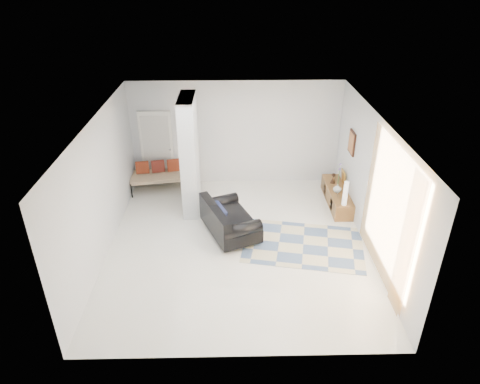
{
  "coord_description": "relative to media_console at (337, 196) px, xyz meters",
  "views": [
    {
      "loc": [
        -0.12,
        -7.61,
        5.45
      ],
      "look_at": [
        0.06,
        0.6,
        0.96
      ],
      "focal_mm": 32.0,
      "sensor_mm": 36.0,
      "label": 1
    }
  ],
  "objects": [
    {
      "name": "wall_front",
      "position": [
        -2.52,
        -4.7,
        1.2
      ],
      "size": [
        6.0,
        0.0,
        6.0
      ],
      "primitive_type": "plane",
      "rotation": [
        -1.57,
        0.0,
        0.0
      ],
      "color": "silver",
      "rests_on": "ground"
    },
    {
      "name": "area_rug",
      "position": [
        -1.1,
        -1.77,
        -0.2
      ],
      "size": [
        2.81,
        2.14,
        0.01
      ],
      "primitive_type": "cube",
      "rotation": [
        0.0,
        0.0,
        -0.19
      ],
      "color": "beige",
      "rests_on": "floor"
    },
    {
      "name": "vase",
      "position": [
        -0.05,
        -0.14,
        0.3
      ],
      "size": [
        0.23,
        0.23,
        0.21
      ],
      "primitive_type": "imported",
      "rotation": [
        0.0,
        0.0,
        -0.15
      ],
      "color": "silver",
      "rests_on": "media_console"
    },
    {
      "name": "wall_left",
      "position": [
        -5.27,
        -1.7,
        1.2
      ],
      "size": [
        0.0,
        6.0,
        6.0
      ],
      "primitive_type": "plane",
      "rotation": [
        1.57,
        0.0,
        1.57
      ],
      "color": "silver",
      "rests_on": "ground"
    },
    {
      "name": "ceiling",
      "position": [
        -2.52,
        -1.7,
        2.6
      ],
      "size": [
        6.0,
        6.0,
        0.0
      ],
      "primitive_type": "plane",
      "rotation": [
        3.14,
        0.0,
        0.0
      ],
      "color": "white",
      "rests_on": "wall_back"
    },
    {
      "name": "media_console",
      "position": [
        0.0,
        0.0,
        0.0
      ],
      "size": [
        0.45,
        1.75,
        0.8
      ],
      "color": "brown",
      "rests_on": "floor"
    },
    {
      "name": "cylinder_lamp",
      "position": [
        -0.02,
        -0.75,
        0.49
      ],
      "size": [
        0.11,
        0.11,
        0.6
      ],
      "primitive_type": "cylinder",
      "color": "silver",
      "rests_on": "media_console"
    },
    {
      "name": "daybed",
      "position": [
        -4.45,
        0.92,
        0.21
      ],
      "size": [
        1.87,
        1.02,
        0.77
      ],
      "rotation": [
        0.0,
        0.0,
        0.16
      ],
      "color": "black",
      "rests_on": "floor"
    },
    {
      "name": "wall_art",
      "position": [
        0.2,
        -0.0,
        1.45
      ],
      "size": [
        0.04,
        0.45,
        0.55
      ],
      "primitive_type": "cube",
      "color": "black",
      "rests_on": "wall_right"
    },
    {
      "name": "wall_right",
      "position": [
        0.23,
        -1.7,
        1.2
      ],
      "size": [
        0.0,
        6.0,
        6.0
      ],
      "primitive_type": "plane",
      "rotation": [
        1.57,
        0.0,
        -1.57
      ],
      "color": "silver",
      "rests_on": "ground"
    },
    {
      "name": "bronze_figurine",
      "position": [
        -0.05,
        0.36,
        0.33
      ],
      "size": [
        0.15,
        0.15,
        0.27
      ],
      "primitive_type": null,
      "rotation": [
        0.0,
        0.0,
        -0.11
      ],
      "color": "black",
      "rests_on": "media_console"
    },
    {
      "name": "hallway_door",
      "position": [
        -4.62,
        1.26,
        0.82
      ],
      "size": [
        0.85,
        0.06,
        2.04
      ],
      "primitive_type": "cube",
      "color": "white",
      "rests_on": "floor"
    },
    {
      "name": "floor",
      "position": [
        -2.52,
        -1.7,
        -0.2
      ],
      "size": [
        6.0,
        6.0,
        0.0
      ],
      "primitive_type": "plane",
      "color": "silver",
      "rests_on": "ground"
    },
    {
      "name": "curtain",
      "position": [
        0.15,
        -2.85,
        1.25
      ],
      "size": [
        0.0,
        2.55,
        2.55
      ],
      "primitive_type": "plane",
      "rotation": [
        1.57,
        0.0,
        1.57
      ],
      "color": "#F0A53F",
      "rests_on": "wall_right"
    },
    {
      "name": "partition_column",
      "position": [
        -3.62,
        -0.1,
        1.2
      ],
      "size": [
        0.35,
        1.2,
        2.8
      ],
      "primitive_type": "cube",
      "color": "silver",
      "rests_on": "floor"
    },
    {
      "name": "wall_back",
      "position": [
        -2.52,
        1.3,
        1.2
      ],
      "size": [
        6.0,
        0.0,
        6.0
      ],
      "primitive_type": "plane",
      "rotation": [
        1.57,
        0.0,
        0.0
      ],
      "color": "silver",
      "rests_on": "ground"
    },
    {
      "name": "loveseat",
      "position": [
        -2.74,
        -1.31,
        0.15
      ],
      "size": [
        1.42,
        1.77,
        0.76
      ],
      "rotation": [
        0.0,
        0.0,
        0.39
      ],
      "color": "silver",
      "rests_on": "floor"
    }
  ]
}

